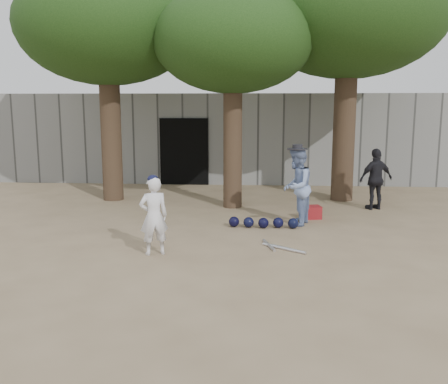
# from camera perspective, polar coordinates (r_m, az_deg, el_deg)

# --- Properties ---
(ground) EXTENTS (70.00, 70.00, 0.00)m
(ground) POSITION_cam_1_polar(r_m,az_deg,el_deg) (9.04, -4.27, -6.99)
(ground) COLOR #937C5E
(ground) RESTS_ON ground
(boy_player) EXTENTS (0.60, 0.50, 1.39)m
(boy_player) POSITION_cam_1_polar(r_m,az_deg,el_deg) (8.87, -8.04, -2.75)
(boy_player) COLOR white
(boy_player) RESTS_ON ground
(spectator_blue) EXTENTS (0.88, 1.00, 1.72)m
(spectator_blue) POSITION_cam_1_polar(r_m,az_deg,el_deg) (11.03, 8.29, 0.59)
(spectator_blue) COLOR #8097C7
(spectator_blue) RESTS_ON ground
(spectator_dark) EXTENTS (0.99, 0.69, 1.55)m
(spectator_dark) POSITION_cam_1_polar(r_m,az_deg,el_deg) (13.18, 16.97, 1.42)
(spectator_dark) COLOR black
(spectator_dark) RESTS_ON ground
(red_bag) EXTENTS (0.48, 0.40, 0.30)m
(red_bag) POSITION_cam_1_polar(r_m,az_deg,el_deg) (11.85, 9.96, -2.29)
(red_bag) COLOR #A3152D
(red_bag) RESTS_ON ground
(back_building) EXTENTS (16.00, 5.24, 3.00)m
(back_building) POSITION_cam_1_polar(r_m,az_deg,el_deg) (18.97, 0.15, 6.52)
(back_building) COLOR gray
(back_building) RESTS_ON ground
(helmet_row) EXTENTS (1.51, 0.30, 0.23)m
(helmet_row) POSITION_cam_1_polar(r_m,az_deg,el_deg) (10.84, 4.53, -3.50)
(helmet_row) COLOR black
(helmet_row) RESTS_ON ground
(bat_pile) EXTENTS (0.79, 0.84, 0.06)m
(bat_pile) POSITION_cam_1_polar(r_m,az_deg,el_deg) (9.34, 6.29, -6.29)
(bat_pile) COLOR silver
(bat_pile) RESTS_ON ground
(tree_row) EXTENTS (11.40, 5.80, 6.69)m
(tree_row) POSITION_cam_1_polar(r_m,az_deg,el_deg) (13.74, 1.86, 18.53)
(tree_row) COLOR brown
(tree_row) RESTS_ON ground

